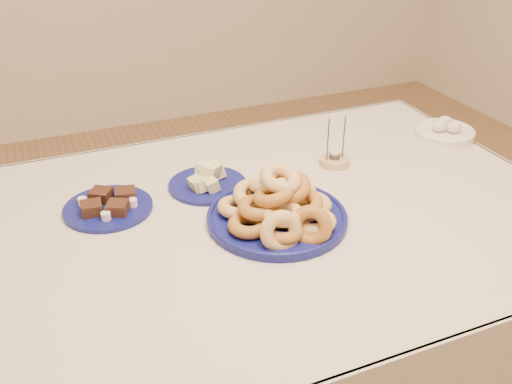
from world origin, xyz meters
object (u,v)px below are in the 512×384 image
Objects in this scene: melon_plate at (207,180)px; donut_platter at (279,209)px; brownie_plate at (108,206)px; egg_bowl at (445,132)px; dining_table at (249,251)px; candle_holder at (334,160)px.

donut_platter is at bearing -66.63° from melon_plate.
egg_bowl reaches higher than brownie_plate.
dining_table is 6.14× the size of brownie_plate.
donut_platter is 1.93× the size of melon_plate.
egg_bowl is (1.11, 0.03, 0.01)m from brownie_plate.
donut_platter is 2.80× the size of candle_holder.
egg_bowl is (0.43, 0.03, 0.01)m from candle_holder.
melon_plate is 0.83m from egg_bowl.
melon_plate reaches higher than brownie_plate.
candle_holder is at bearing 38.37° from donut_platter.
egg_bowl is (0.78, 0.21, 0.13)m from dining_table.
candle_holder is 0.61× the size of egg_bowl.
candle_holder reaches higher than egg_bowl.
donut_platter reaches higher than dining_table.
egg_bowl is at bearing 14.78° from dining_table.
brownie_plate is (-0.38, 0.23, -0.03)m from donut_platter.
donut_platter is at bearing -30.81° from brownie_plate.
candle_holder is at bearing -2.09° from melon_plate.
dining_table is 7.79× the size of melon_plate.
dining_table is at bearing 136.62° from donut_platter.
dining_table is 0.23m from melon_plate.
egg_bowl is at bearing 1.19° from melon_plate.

